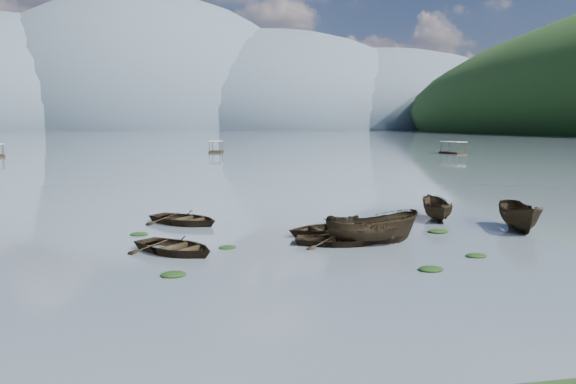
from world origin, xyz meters
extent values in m
plane|color=slate|center=(0.00, 0.00, 0.00)|extent=(2400.00, 2400.00, 0.00)
ellipsoid|color=#475666|center=(-260.00, 900.00, 0.00)|extent=(520.00, 520.00, 280.00)
ellipsoid|color=#475666|center=(-60.00, 900.00, 0.00)|extent=(520.00, 520.00, 340.00)
ellipsoid|color=#475666|center=(140.00, 900.00, 0.00)|extent=(520.00, 520.00, 260.00)
ellipsoid|color=#475666|center=(320.00, 900.00, 0.00)|extent=(520.00, 520.00, 220.00)
imported|color=black|center=(-6.88, 5.01, 0.00)|extent=(5.63, 5.71, 0.97)
imported|color=black|center=(3.11, 5.07, 0.00)|extent=(5.10, 2.04, 1.95)
imported|color=black|center=(2.27, 6.93, 0.00)|extent=(3.38, 4.52, 0.89)
imported|color=black|center=(1.30, 5.36, 0.00)|extent=(4.93, 4.12, 0.88)
imported|color=black|center=(12.95, 7.22, 0.00)|extent=(3.26, 5.31, 1.92)
imported|color=black|center=(-6.38, 13.09, 0.00)|extent=(6.01, 5.96, 1.02)
imported|color=black|center=(1.66, 8.02, 0.00)|extent=(5.64, 4.48, 1.05)
imported|color=black|center=(9.78, 11.60, 0.00)|extent=(2.52, 4.50, 1.64)
ellipsoid|color=black|center=(-6.92, 0.76, 0.00)|extent=(1.07, 0.87, 0.23)
ellipsoid|color=black|center=(0.93, 8.07, 0.00)|extent=(1.00, 0.80, 0.22)
ellipsoid|color=black|center=(3.83, -0.40, 0.00)|extent=(1.09, 0.88, 0.24)
ellipsoid|color=black|center=(6.20, 10.93, 0.00)|extent=(0.89, 0.75, 0.20)
ellipsoid|color=black|center=(7.03, 1.57, 0.00)|extent=(1.01, 0.80, 0.21)
ellipsoid|color=black|center=(-8.93, 9.95, 0.00)|extent=(0.99, 0.80, 0.21)
ellipsoid|color=black|center=(-4.32, 5.61, 0.00)|extent=(0.89, 0.74, 0.18)
ellipsoid|color=black|center=(7.95, 7.48, 0.00)|extent=(1.19, 0.95, 0.26)
camera|label=1|loc=(-6.51, -22.13, 6.13)|focal=35.00mm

